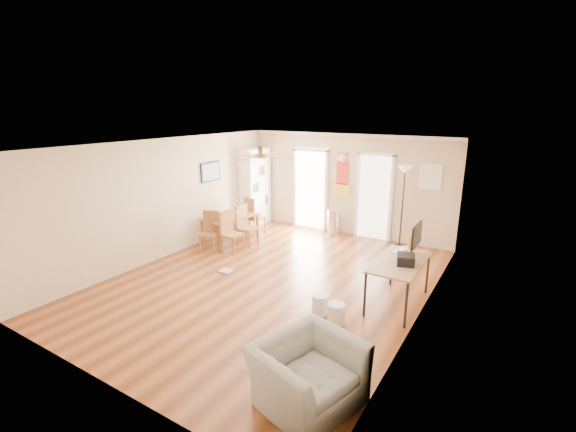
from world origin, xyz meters
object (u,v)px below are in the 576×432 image
Objects in this scene: torchiere_lamp at (402,207)px; computer_desk at (398,283)px; dining_chair_far at (255,215)px; armchair at (308,374)px; dining_table at (231,229)px; trash_can at (333,222)px; bookshelf at (255,187)px; dining_chair_right_a at (248,226)px; dining_chair_near at (209,232)px; wastebasket_b at (336,313)px; wastebasket_a at (320,304)px; printer at (406,259)px; dining_chair_right_b at (232,233)px.

computer_desk is (0.79, -2.86, -0.58)m from torchiere_lamp.
armchair is at bearing 146.79° from dining_chair_far.
trash_can is at bearing 43.43° from dining_table.
bookshelf is 2.20× the size of dining_chair_right_a.
armchair is (2.37, -5.71, 0.03)m from trash_can.
computer_desk is (4.45, -0.26, -0.07)m from dining_chair_near.
trash_can is 2.05× the size of wastebasket_b.
dining_chair_near is 4.46m from computer_desk.
dining_table reaches higher than wastebasket_b.
printer is at bearing 38.57° from wastebasket_a.
bookshelf is 1.10× the size of torchiere_lamp.
computer_desk is (4.85, -2.62, -0.68)m from bookshelf.
armchair is at bearing -67.47° from trash_can.
wastebasket_b is (0.35, -0.14, 0.00)m from wastebasket_a.
torchiere_lamp is (3.54, 0.98, 0.48)m from dining_chair_far.
printer is (0.11, -0.09, 0.47)m from computer_desk.
torchiere_lamp is 3.90m from wastebasket_a.
bookshelf is 1.76m from dining_table.
torchiere_lamp is 6.24× the size of printer.
printer is (2.67, -2.98, 0.53)m from trash_can.
torchiere_lamp is (3.15, 2.39, 0.49)m from dining_chair_right_b.
wastebasket_b is at bearing -143.41° from printer.
dining_chair_near is 3.70m from wastebasket_a.
dining_chair_right_a reaches higher than printer.
wastebasket_b is (-0.74, -1.01, -0.70)m from printer.
dining_chair_right_a reaches higher than armchair.
dining_chair_near is 0.93× the size of dining_chair_far.
computer_desk is at bearing -93.67° from dining_chair_right_b.
dining_chair_near is 3.25m from trash_can.
printer is 0.98× the size of wastebasket_a.
torchiere_lamp is (1.76, -0.03, 0.65)m from trash_can.
armchair is (4.30, -3.88, 0.03)m from dining_table.
dining_chair_right_a is 0.98× the size of dining_chair_far.
torchiere_lamp reaches higher than dining_chair_right_b.
bookshelf is 2.47m from dining_chair_near.
printer is at bearing -104.56° from dining_chair_right_a.
dining_chair_right_a is 1.05× the size of dining_chair_near.
dining_table is 4.16m from torchiere_lamp.
torchiere_lamp is at bearing -4.09° from bookshelf.
trash_can is 0.45× the size of computer_desk.
torchiere_lamp is at bearing 15.54° from dining_chair_near.
torchiere_lamp is (3.67, 2.60, 0.51)m from dining_chair_near.
torchiere_lamp is (4.06, 0.24, -0.10)m from bookshelf.
bookshelf is 6.72× the size of wastebasket_a.
computer_desk is at bearing 171.89° from dining_chair_far.
dining_chair_far is (0.16, 0.82, 0.17)m from dining_table.
dining_table is 4.77m from printer.
computer_desk is at bearing 60.45° from wastebasket_b.
dining_chair_right_a is 0.94m from dining_chair_near.
wastebasket_b is at bearing -112.18° from dining_chair_right_b.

